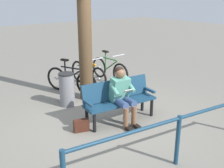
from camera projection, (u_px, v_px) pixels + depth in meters
ground_plane at (109, 120)px, 5.84m from camera, size 40.00×40.00×0.00m
bench at (119, 97)px, 5.75m from camera, size 1.64×0.64×0.87m
person_reading at (122, 93)px, 5.56m from camera, size 0.52×0.79×1.20m
handbag at (81, 125)px, 5.35m from camera, size 0.33×0.22×0.24m
tree_trunk at (85, 30)px, 6.52m from camera, size 0.34×0.34×3.54m
litter_bin at (67, 89)px, 6.51m from camera, size 0.38×0.38×0.82m
bicycle_purple at (109, 70)px, 8.40m from camera, size 0.48×1.68×0.94m
bicycle_black at (88, 74)px, 7.97m from camera, size 0.48×1.68×0.94m
bicycle_green at (71, 80)px, 7.37m from camera, size 0.76×1.56×0.94m
railing_fence at (179, 130)px, 4.15m from camera, size 3.80×0.53×0.85m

